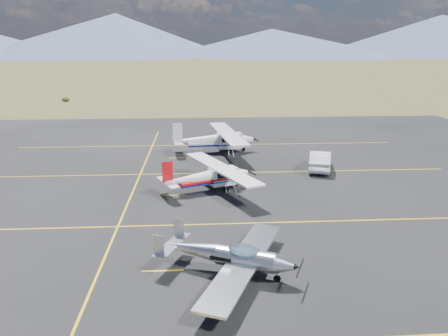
# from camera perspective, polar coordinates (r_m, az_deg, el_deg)

# --- Properties ---
(ground) EXTENTS (1600.00, 1600.00, 0.00)m
(ground) POSITION_cam_1_polar(r_m,az_deg,el_deg) (24.54, -0.36, -9.15)
(ground) COLOR #383D1C
(ground) RESTS_ON ground
(apron) EXTENTS (72.00, 72.00, 0.02)m
(apron) POSITION_cam_1_polar(r_m,az_deg,el_deg) (31.03, -1.14, -3.76)
(apron) COLOR black
(apron) RESTS_ON ground
(aircraft_low_wing) EXTENTS (6.65, 8.67, 1.93)m
(aircraft_low_wing) POSITION_cam_1_polar(r_m,az_deg,el_deg) (20.56, 0.84, -11.42)
(aircraft_low_wing) COLOR silver
(aircraft_low_wing) RESTS_ON apron
(aircraft_cessna) EXTENTS (7.38, 9.91, 2.59)m
(aircraft_cessna) POSITION_cam_1_polar(r_m,az_deg,el_deg) (31.92, -2.04, -1.04)
(aircraft_cessna) COLOR white
(aircraft_cessna) RESTS_ON apron
(aircraft_plain) EXTENTS (7.41, 12.26, 3.09)m
(aircraft_plain) POSITION_cam_1_polar(r_m,az_deg,el_deg) (43.64, -1.14, 3.77)
(aircraft_plain) COLOR silver
(aircraft_plain) RESTS_ON apron
(sedan) EXTENTS (3.09, 5.24, 1.63)m
(sedan) POSITION_cam_1_polar(r_m,az_deg,el_deg) (38.52, 12.44, 0.99)
(sedan) COLOR white
(sedan) RESTS_ON apron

